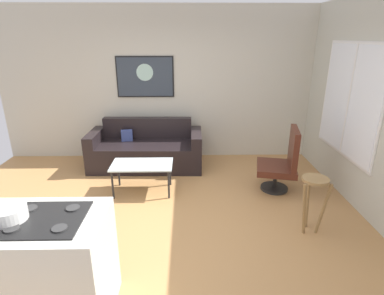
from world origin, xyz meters
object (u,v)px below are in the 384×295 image
Objects in this scene: bar_stool at (314,192)px; mixing_bowl at (9,214)px; armchair at (283,163)px; coffee_table at (142,167)px; couch at (146,151)px; wall_painting at (145,77)px.

mixing_bowl reaches higher than bar_stool.
armchair is at bearing 38.97° from mixing_bowl.
coffee_table is at bearing 73.37° from mixing_bowl.
bar_stool is (2.22, -2.07, 0.24)m from couch.
couch is 2.02× the size of armchair.
armchair is 1.40× the size of bar_stool.
armchair is at bearing -34.34° from wall_painting.
bar_stool is (0.04, -1.08, 0.08)m from armchair.
coffee_table is 2.41m from bar_stool.
armchair is 2.89m from wall_painting.
couch is 1.01m from coffee_table.
mixing_bowl is at bearing -98.86° from wall_painting.
wall_painting is (-0.02, 0.52, 1.26)m from couch.
wall_painting is (-2.21, 1.51, 1.10)m from armchair.
armchair is 3.72× the size of mixing_bowl.
couch is 1.90× the size of wall_painting.
armchair is 0.94× the size of wall_painting.
couch is 2.40m from armchair.
armchair reaches higher than couch.
couch is at bearing 93.55° from coffee_table.
couch is 2.82× the size of bar_stool.
wall_painting is at bearing 145.66° from armchair.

